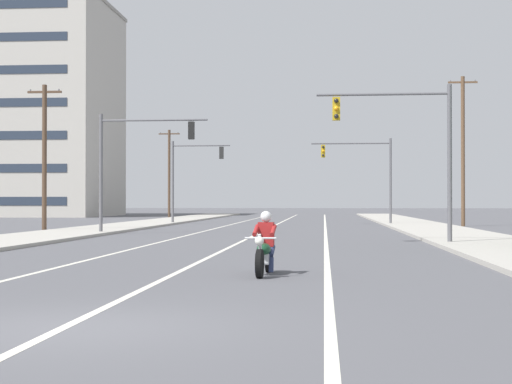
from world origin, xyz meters
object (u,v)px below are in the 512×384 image
object	(u,v)px
traffic_signal_mid_right	(367,167)
utility_pole_left_near	(44,155)
traffic_signal_near_right	(410,139)
utility_pole_left_far	(169,172)
apartment_building_far_left_block	(3,110)
motorcycle_with_rider	(265,249)
traffic_signal_mid_left	(189,170)
utility_pole_right_far	(463,148)
traffic_signal_near_left	(132,154)

from	to	relation	value
traffic_signal_mid_right	utility_pole_left_near	bearing A→B (deg)	-141.64
traffic_signal_near_right	utility_pole_left_far	size ratio (longest dim) A/B	0.70
traffic_signal_near_right	apartment_building_far_left_block	size ratio (longest dim) A/B	0.25
motorcycle_with_rider	utility_pole_left_far	distance (m)	64.74
traffic_signal_mid_right	traffic_signal_mid_left	world-z (taller)	same
apartment_building_far_left_block	motorcycle_with_rider	bearing A→B (deg)	-64.12
motorcycle_with_rider	traffic_signal_mid_right	xyz separation A→B (m)	(4.41, 40.44, 3.56)
traffic_signal_mid_left	utility_pole_right_far	size ratio (longest dim) A/B	0.61
traffic_signal_mid_right	traffic_signal_mid_left	size ratio (longest dim) A/B	1.00
traffic_signal_near_right	utility_pole_left_far	bearing A→B (deg)	110.84
motorcycle_with_rider	apartment_building_far_left_block	world-z (taller)	apartment_building_far_left_block
traffic_signal_mid_right	traffic_signal_near_left	bearing A→B (deg)	-126.01
traffic_signal_mid_left	motorcycle_with_rider	bearing A→B (deg)	-78.29
traffic_signal_near_right	traffic_signal_near_left	distance (m)	16.12
traffic_signal_near_right	utility_pole_right_far	world-z (taller)	utility_pole_right_far
traffic_signal_near_left	utility_pole_left_near	bearing A→B (deg)	151.89
traffic_signal_near_right	utility_pole_left_near	size ratio (longest dim) A/B	0.76
utility_pole_left_far	motorcycle_with_rider	bearing A→B (deg)	-77.29
traffic_signal_near_right	traffic_signal_near_left	size ratio (longest dim) A/B	1.00
utility_pole_right_far	utility_pole_left_far	world-z (taller)	utility_pole_right_far
traffic_signal_mid_right	traffic_signal_mid_left	xyz separation A→B (m)	(-13.09, 1.39, -0.08)
apartment_building_far_left_block	traffic_signal_mid_right	bearing A→B (deg)	-39.61
traffic_signal_near_left	traffic_signal_mid_left	xyz separation A→B (m)	(-0.21, 19.11, -0.08)
motorcycle_with_rider	apartment_building_far_left_block	distance (m)	82.74
utility_pole_right_far	traffic_signal_mid_right	bearing A→B (deg)	157.57
traffic_signal_mid_right	motorcycle_with_rider	bearing A→B (deg)	-96.23
traffic_signal_near_left	traffic_signal_mid_left	size ratio (longest dim) A/B	1.00
traffic_signal_mid_left	traffic_signal_near_left	bearing A→B (deg)	-89.36
motorcycle_with_rider	traffic_signal_mid_left	world-z (taller)	traffic_signal_mid_left
traffic_signal_mid_left	apartment_building_far_left_block	world-z (taller)	apartment_building_far_left_block
traffic_signal_near_left	apartment_building_far_left_block	bearing A→B (deg)	118.17
utility_pole_left_near	traffic_signal_near_left	bearing A→B (deg)	-28.11
traffic_signal_mid_right	utility_pole_left_near	distance (m)	23.66
traffic_signal_near_left	utility_pole_left_near	distance (m)	6.44
traffic_signal_mid_right	utility_pole_left_far	size ratio (longest dim) A/B	0.70
traffic_signal_mid_right	apartment_building_far_left_block	xyz separation A→B (m)	(-40.17, 33.25, 8.15)
utility_pole_right_far	motorcycle_with_rider	bearing A→B (deg)	-105.85
motorcycle_with_rider	apartment_building_far_left_block	xyz separation A→B (m)	(-35.75, 73.69, 11.71)
traffic_signal_near_left	apartment_building_far_left_block	size ratio (longest dim) A/B	0.25
traffic_signal_near_left	utility_pole_left_far	size ratio (longest dim) A/B	0.70
motorcycle_with_rider	traffic_signal_near_left	bearing A→B (deg)	110.43
utility_pole_left_far	traffic_signal_near_left	bearing A→B (deg)	-81.88
traffic_signal_near_right	utility_pole_left_near	bearing A→B (deg)	146.69
utility_pole_right_far	utility_pole_left_far	xyz separation A→B (m)	(-24.95, 25.20, -0.62)
utility_pole_left_far	traffic_signal_mid_right	bearing A→B (deg)	-50.49
traffic_signal_near_right	traffic_signal_mid_left	bearing A→B (deg)	115.15
traffic_signal_near_left	traffic_signal_near_right	bearing A→B (deg)	-35.39
utility_pole_left_near	apartment_building_far_left_block	distance (m)	53.19
traffic_signal_near_right	traffic_signal_mid_left	xyz separation A→B (m)	(-13.36, 28.45, -0.05)
utility_pole_right_far	utility_pole_left_near	bearing A→B (deg)	-154.12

